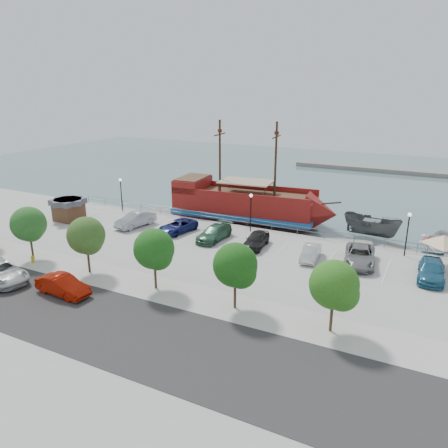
% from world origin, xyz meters
% --- Properties ---
extents(ground, '(160.00, 160.00, 0.00)m').
position_xyz_m(ground, '(0.00, 0.00, -1.00)').
color(ground, '#48686E').
extents(land_slab, '(100.00, 58.00, 1.20)m').
position_xyz_m(land_slab, '(0.00, -21.00, -0.60)').
color(land_slab, '#A4A29E').
rests_on(land_slab, ground).
extents(street, '(100.00, 8.00, 0.04)m').
position_xyz_m(street, '(0.00, -16.00, 0.01)').
color(street, '#2F2C2C').
rests_on(street, land_slab).
extents(sidewalk, '(100.00, 4.00, 0.05)m').
position_xyz_m(sidewalk, '(0.00, -10.00, 0.01)').
color(sidewalk, '#BCB7AD').
rests_on(sidewalk, land_slab).
extents(seawall_railing, '(50.00, 0.06, 1.00)m').
position_xyz_m(seawall_railing, '(0.00, 7.80, 0.53)').
color(seawall_railing, '#5C6063').
rests_on(seawall_railing, land_slab).
extents(far_shore, '(40.00, 3.00, 0.80)m').
position_xyz_m(far_shore, '(10.00, 55.00, -0.60)').
color(far_shore, gray).
rests_on(far_shore, ground).
extents(pirate_ship, '(20.93, 7.43, 13.07)m').
position_xyz_m(pirate_ship, '(-2.01, 12.66, 1.19)').
color(pirate_ship, maroon).
rests_on(pirate_ship, ground).
extents(patrol_boat, '(7.15, 4.32, 2.60)m').
position_xyz_m(patrol_boat, '(11.94, 12.75, 0.30)').
color(patrol_boat, '#4D4F51').
rests_on(patrol_boat, ground).
extents(speedboat, '(6.85, 8.75, 1.65)m').
position_xyz_m(speedboat, '(19.31, 11.64, -0.18)').
color(speedboat, white).
rests_on(speedboat, ground).
extents(dock_west, '(7.96, 4.06, 0.44)m').
position_xyz_m(dock_west, '(-13.05, 9.20, -0.78)').
color(dock_west, gray).
rests_on(dock_west, ground).
extents(dock_mid, '(7.59, 4.08, 0.42)m').
position_xyz_m(dock_mid, '(9.10, 9.20, -0.79)').
color(dock_mid, gray).
rests_on(dock_mid, ground).
extents(dock_east, '(7.27, 4.78, 0.40)m').
position_xyz_m(dock_east, '(16.65, 9.20, -0.80)').
color(dock_east, gray).
rests_on(dock_east, ground).
extents(shed, '(3.31, 3.31, 2.60)m').
position_xyz_m(shed, '(-21.18, 0.58, 1.38)').
color(shed, brown).
rests_on(shed, land_slab).
extents(canopy_tent, '(4.21, 4.21, 3.26)m').
position_xyz_m(canopy_tent, '(19.05, 5.58, 2.84)').
color(canopy_tent, slate).
rests_on(canopy_tent, land_slab).
extents(street_van, '(6.38, 3.90, 1.65)m').
position_xyz_m(street_van, '(-13.23, -14.73, 0.83)').
color(street_van, '#B3B3B3').
rests_on(street_van, street).
extents(street_sedan, '(4.75, 1.90, 1.54)m').
position_xyz_m(street_sedan, '(-6.79, -14.12, 0.77)').
color(street_sedan, '#911102').
rests_on(street_sedan, street).
extents(fire_hydrant, '(0.26, 0.26, 0.74)m').
position_xyz_m(fire_hydrant, '(-14.10, -10.80, 0.40)').
color(fire_hydrant, '#C09D0D').
rests_on(fire_hydrant, sidewalk).
extents(lamp_post_left, '(0.36, 0.36, 4.28)m').
position_xyz_m(lamp_post_left, '(-18.00, 6.50, 2.94)').
color(lamp_post_left, black).
rests_on(lamp_post_left, land_slab).
extents(lamp_post_mid, '(0.36, 0.36, 4.28)m').
position_xyz_m(lamp_post_mid, '(0.00, 6.50, 2.94)').
color(lamp_post_mid, black).
rests_on(lamp_post_mid, land_slab).
extents(lamp_post_right, '(0.36, 0.36, 4.28)m').
position_xyz_m(lamp_post_right, '(16.00, 6.50, 2.94)').
color(lamp_post_right, black).
rests_on(lamp_post_right, land_slab).
extents(tree_b, '(3.30, 3.20, 5.00)m').
position_xyz_m(tree_b, '(-14.85, -10.07, 3.30)').
color(tree_b, '#473321').
rests_on(tree_b, sidewalk).
extents(tree_c, '(3.30, 3.20, 5.00)m').
position_xyz_m(tree_c, '(-7.85, -10.07, 3.30)').
color(tree_c, '#473321').
rests_on(tree_c, sidewalk).
extents(tree_d, '(3.30, 3.20, 5.00)m').
position_xyz_m(tree_d, '(-0.85, -10.07, 3.30)').
color(tree_d, '#473321').
rests_on(tree_d, sidewalk).
extents(tree_e, '(3.30, 3.20, 5.00)m').
position_xyz_m(tree_e, '(6.15, -10.07, 3.30)').
color(tree_e, '#473321').
rests_on(tree_e, sidewalk).
extents(tree_f, '(3.30, 3.20, 5.00)m').
position_xyz_m(tree_f, '(13.15, -10.07, 3.30)').
color(tree_f, '#473321').
rests_on(tree_f, sidewalk).
extents(parked_car_b, '(2.69, 5.25, 1.65)m').
position_xyz_m(parked_car_b, '(-12.45, 2.14, 0.83)').
color(parked_car_b, '#9396A1').
rests_on(parked_car_b, land_slab).
extents(parked_car_c, '(3.12, 5.25, 1.37)m').
position_xyz_m(parked_car_c, '(-7.03, 2.59, 0.68)').
color(parked_car_c, navy).
rests_on(parked_car_c, land_slab).
extents(parked_car_d, '(2.31, 5.22, 1.49)m').
position_xyz_m(parked_car_d, '(-2.30, 2.31, 0.74)').
color(parked_car_d, '#306045').
rests_on(parked_car_d, land_slab).
extents(parked_car_e, '(2.15, 4.64, 1.54)m').
position_xyz_m(parked_car_e, '(2.46, 2.26, 0.77)').
color(parked_car_e, black).
rests_on(parked_car_e, land_slab).
extents(parked_car_f, '(1.80, 4.15, 1.33)m').
position_xyz_m(parked_car_f, '(8.27, 1.59, 0.66)').
color(parked_car_f, silver).
rests_on(parked_car_f, land_slab).
extents(parked_car_g, '(3.48, 6.03, 1.58)m').
position_xyz_m(parked_car_g, '(12.52, 2.55, 0.79)').
color(parked_car_g, gray).
rests_on(parked_car_g, land_slab).
extents(parked_car_h, '(2.28, 5.23, 1.50)m').
position_xyz_m(parked_car_h, '(18.47, 2.03, 0.75)').
color(parked_car_h, '#246280').
rests_on(parked_car_h, land_slab).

